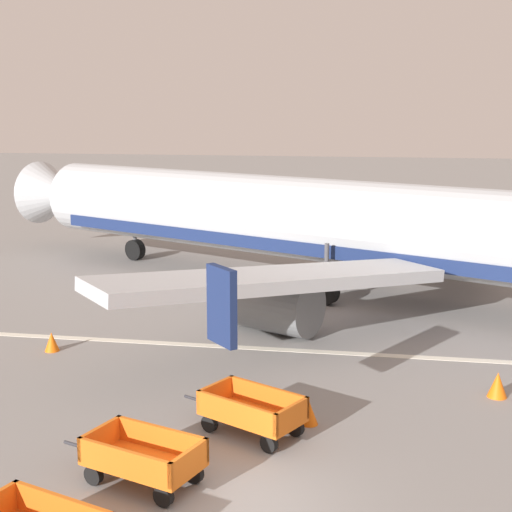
# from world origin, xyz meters

# --- Properties ---
(ground_plane) EXTENTS (220.00, 220.00, 0.00)m
(ground_plane) POSITION_xyz_m (0.00, 0.00, 0.00)
(ground_plane) COLOR gray
(apron_stripe) EXTENTS (120.00, 0.36, 0.01)m
(apron_stripe) POSITION_xyz_m (0.00, 10.03, 0.01)
(apron_stripe) COLOR silver
(apron_stripe) RESTS_ON ground
(airplane) EXTENTS (35.50, 29.17, 11.34)m
(airplane) POSITION_xyz_m (0.10, 18.79, 3.05)
(airplane) COLOR #B2B7BC
(airplane) RESTS_ON ground
(baggage_cart_third_in_row) EXTENTS (3.59, 2.15, 1.07)m
(baggage_cart_third_in_row) POSITION_xyz_m (-2.24, 0.50, 0.60)
(baggage_cart_third_in_row) COLOR orange
(baggage_cart_third_in_row) RESTS_ON ground
(baggage_cart_fourth_in_row) EXTENTS (3.49, 2.40, 1.07)m
(baggage_cart_fourth_in_row) POSITION_xyz_m (-0.34, 3.38, 0.60)
(baggage_cart_fourth_in_row) COLOR orange
(baggage_cart_fourth_in_row) RESTS_ON ground
(traffic_cone_near_plane) EXTENTS (0.49, 0.49, 0.65)m
(traffic_cone_near_plane) POSITION_xyz_m (-8.14, 8.60, 0.32)
(traffic_cone_near_plane) COLOR orange
(traffic_cone_near_plane) RESTS_ON ground
(traffic_cone_mid_apron) EXTENTS (0.56, 0.56, 0.73)m
(traffic_cone_mid_apron) POSITION_xyz_m (6.10, 6.96, 0.37)
(traffic_cone_mid_apron) COLOR orange
(traffic_cone_mid_apron) RESTS_ON ground
(traffic_cone_by_carts) EXTENTS (0.46, 0.46, 0.61)m
(traffic_cone_by_carts) POSITION_xyz_m (1.02, 4.20, 0.31)
(traffic_cone_by_carts) COLOR orange
(traffic_cone_by_carts) RESTS_ON ground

